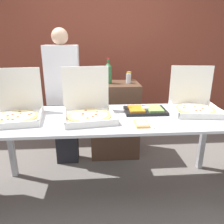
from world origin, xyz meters
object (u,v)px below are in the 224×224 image
object	(u,v)px
pizza_box_near_left	(194,103)
person_guest_cap	(64,97)
soda_bottle	(108,73)
pizza_box_far_left	(16,110)
pizza_box_far_right	(88,109)
paper_plate_front_left	(142,124)
soda_can_silver	(128,78)
veggie_tray	(145,110)
soda_can_colored	(129,76)

from	to	relation	value
pizza_box_near_left	person_guest_cap	bearing A→B (deg)	166.47
person_guest_cap	soda_bottle	bearing A→B (deg)	-162.07
pizza_box_far_left	pizza_box_near_left	xyz separation A→B (m)	(1.79, 0.10, -0.00)
soda_bottle	pizza_box_far_right	bearing A→B (deg)	-106.14
paper_plate_front_left	person_guest_cap	bearing A→B (deg)	130.70
soda_can_silver	soda_bottle	bearing A→B (deg)	178.40
person_guest_cap	pizza_box_far_right	bearing A→B (deg)	116.26
pizza_box_far_left	veggie_tray	bearing A→B (deg)	-4.00
veggie_tray	soda_bottle	xyz separation A→B (m)	(-0.34, 0.74, 0.28)
pizza_box_far_right	soda_can_silver	bearing A→B (deg)	50.53
pizza_box_far_left	paper_plate_front_left	size ratio (longest dim) A/B	2.19
veggie_tray	person_guest_cap	xyz separation A→B (m)	(-0.91, 0.56, 0.01)
paper_plate_front_left	person_guest_cap	xyz separation A→B (m)	(-0.80, 0.92, 0.02)
paper_plate_front_left	soda_bottle	xyz separation A→B (m)	(-0.23, 1.11, 0.29)
pizza_box_near_left	soda_can_silver	bearing A→B (deg)	136.96
soda_bottle	person_guest_cap	world-z (taller)	person_guest_cap
pizza_box_far_left	soda_can_silver	size ratio (longest dim) A/B	4.31
soda_can_silver	person_guest_cap	distance (m)	0.87
soda_can_silver	veggie_tray	bearing A→B (deg)	-84.27
pizza_box_near_left	soda_can_colored	world-z (taller)	pizza_box_near_left
soda_can_colored	pizza_box_near_left	bearing A→B (deg)	-58.35
pizza_box_near_left	soda_can_silver	xyz separation A→B (m)	(-0.60, 0.72, 0.15)
pizza_box_far_left	soda_can_silver	world-z (taller)	pizza_box_far_left
pizza_box_far_right	paper_plate_front_left	xyz separation A→B (m)	(0.47, -0.27, -0.07)
soda_can_colored	person_guest_cap	xyz separation A→B (m)	(-0.87, -0.37, -0.19)
paper_plate_front_left	soda_can_silver	distance (m)	1.12
soda_bottle	person_guest_cap	size ratio (longest dim) A/B	0.19
veggie_tray	soda_can_silver	size ratio (longest dim) A/B	3.44
pizza_box_near_left	soda_can_colored	distance (m)	1.08
soda_can_silver	pizza_box_far_right	bearing A→B (deg)	-121.59
pizza_box_far_left	veggie_tray	world-z (taller)	pizza_box_far_left
pizza_box_far_left	soda_bottle	bearing A→B (deg)	33.81
veggie_tray	person_guest_cap	size ratio (longest dim) A/B	0.25
pizza_box_far_right	person_guest_cap	xyz separation A→B (m)	(-0.32, 0.66, -0.05)
pizza_box_far_right	soda_can_silver	xyz separation A→B (m)	(0.51, 0.83, 0.14)
pizza_box_far_left	soda_can_colored	bearing A→B (deg)	31.58
pizza_box_far_left	soda_can_colored	xyz separation A→B (m)	(1.23, 1.01, 0.14)
paper_plate_front_left	veggie_tray	xyz separation A→B (m)	(0.11, 0.37, 0.01)
pizza_box_far_left	person_guest_cap	world-z (taller)	person_guest_cap
pizza_box_far_left	paper_plate_front_left	bearing A→B (deg)	-21.53
paper_plate_front_left	veggie_tray	size ratio (longest dim) A/B	0.57
pizza_box_near_left	soda_bottle	size ratio (longest dim) A/B	1.60
pizza_box_near_left	soda_bottle	bearing A→B (deg)	147.24
pizza_box_far_right	soda_can_silver	distance (m)	0.99
pizza_box_far_right	soda_can_colored	size ratio (longest dim) A/B	4.40
pizza_box_near_left	veggie_tray	distance (m)	0.53
soda_can_colored	person_guest_cap	world-z (taller)	person_guest_cap
veggie_tray	person_guest_cap	distance (m)	1.06
pizza_box_far_right	person_guest_cap	bearing A→B (deg)	108.38
veggie_tray	soda_can_silver	bearing A→B (deg)	95.73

